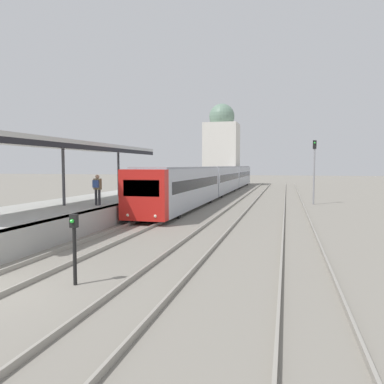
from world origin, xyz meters
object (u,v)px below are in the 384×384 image
(person_on_platform, at_px, (97,187))
(signal_mast_far, at_px, (314,164))
(train_near, at_px, (219,179))
(signal_post_near, at_px, (74,241))

(person_on_platform, relative_size, signal_mast_far, 0.32)
(train_near, height_order, signal_mast_far, signal_mast_far)
(train_near, bearing_deg, signal_post_near, -86.63)
(train_near, bearing_deg, signal_mast_far, -44.07)
(signal_post_near, bearing_deg, signal_mast_far, 72.02)
(train_near, height_order, signal_post_near, train_near)
(train_near, relative_size, signal_mast_far, 8.82)
(person_on_platform, bearing_deg, signal_mast_far, 48.63)
(signal_mast_far, bearing_deg, train_near, 135.93)
(person_on_platform, distance_m, train_near, 23.25)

